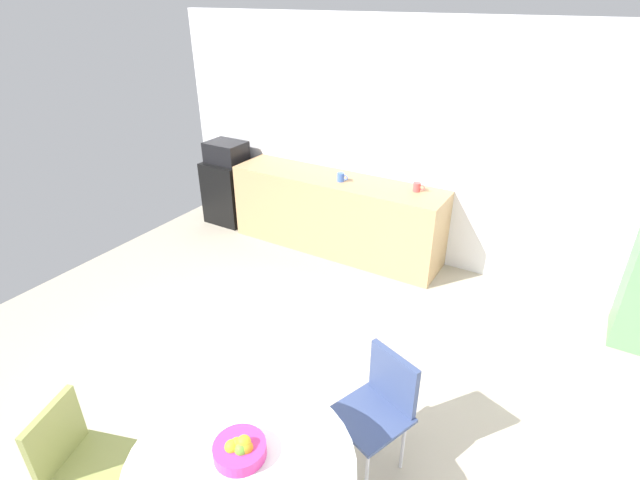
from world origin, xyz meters
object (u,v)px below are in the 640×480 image
at_px(round_table, 243,480).
at_px(chair_olive, 75,453).
at_px(fruit_bowl, 240,449).
at_px(chair_navy, 382,399).
at_px(microwave, 226,152).
at_px(mug_green, 341,177).
at_px(mug_white, 417,187).
at_px(mini_fridge, 230,191).

bearing_deg(round_table, chair_olive, -162.09).
bearing_deg(fruit_bowl, chair_navy, 66.72).
xyz_separation_m(microwave, mug_green, (1.71, -0.06, -0.00)).
xyz_separation_m(chair_olive, fruit_bowl, (0.91, 0.34, 0.26)).
bearing_deg(chair_navy, microwave, 143.86).
height_order(microwave, chair_navy, microwave).
xyz_separation_m(round_table, mug_white, (-0.40, 3.43, 0.34)).
xyz_separation_m(mug_white, mug_green, (-0.83, -0.15, 0.00)).
height_order(round_table, mug_green, mug_green).
bearing_deg(fruit_bowl, mini_fridge, 131.49).
height_order(microwave, mug_green, microwave).
bearing_deg(fruit_bowl, mug_green, 110.35).
bearing_deg(fruit_bowl, round_table, -50.89).
xyz_separation_m(mini_fridge, chair_olive, (2.00, -3.64, 0.11)).
bearing_deg(mug_green, chair_navy, -56.05).
height_order(chair_olive, fruit_bowl, fruit_bowl).
relative_size(fruit_bowl, mug_green, 2.06).
distance_m(chair_olive, fruit_bowl, 1.01).
relative_size(mug_white, mug_green, 1.00).
relative_size(microwave, chair_navy, 0.58).
height_order(fruit_bowl, mug_white, mug_white).
distance_m(microwave, chair_olive, 4.18).
height_order(mini_fridge, fruit_bowl, fruit_bowl).
bearing_deg(mini_fridge, mug_green, -1.86).
bearing_deg(mug_green, fruit_bowl, -69.65).
distance_m(mini_fridge, fruit_bowl, 4.42).
bearing_deg(round_table, mug_green, 110.60).
xyz_separation_m(round_table, chair_olive, (-0.94, -0.30, -0.08)).
xyz_separation_m(mini_fridge, microwave, (0.00, 0.00, 0.54)).
xyz_separation_m(chair_navy, fruit_bowl, (-0.38, -0.89, 0.26)).
relative_size(mini_fridge, fruit_bowl, 3.08).
height_order(microwave, mug_white, microwave).
bearing_deg(mini_fridge, mug_white, 2.17).
distance_m(microwave, round_table, 4.46).
height_order(mini_fridge, mug_green, mug_green).
xyz_separation_m(chair_navy, chair_olive, (-1.29, -1.23, 0.00)).
xyz_separation_m(chair_navy, mug_white, (-0.75, 2.50, 0.43)).
height_order(microwave, fruit_bowl, microwave).
bearing_deg(chair_olive, fruit_bowl, 20.56).
distance_m(fruit_bowl, mug_green, 3.46).
relative_size(chair_navy, mug_green, 6.43).
bearing_deg(mug_white, round_table, -83.37).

